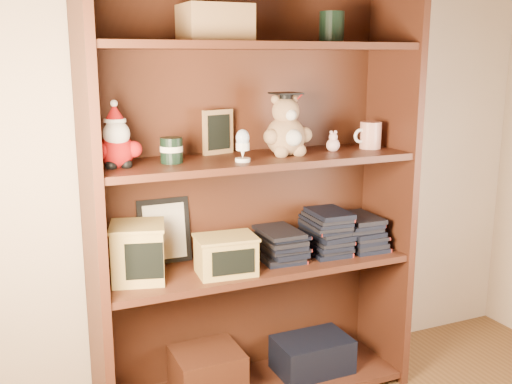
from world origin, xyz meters
TOP-DOWN VIEW (x-y plane):
  - bookcase at (0.12, 1.36)m, footprint 1.20×0.35m
  - shelf_lower at (0.12, 1.30)m, footprint 1.14×0.33m
  - shelf_upper at (0.12, 1.30)m, footprint 1.14×0.33m
  - santa_plush at (-0.38, 1.30)m, footprint 0.16×0.11m
  - teachers_tin at (-0.19, 1.30)m, footprint 0.08×0.08m
  - chalkboard_plaque at (0.02, 1.42)m, footprint 0.13×0.08m
  - egg_cup at (0.04, 1.23)m, footprint 0.05×0.05m
  - grad_teddy_bear at (0.24, 1.30)m, footprint 0.19×0.16m
  - pink_figurine at (0.44, 1.30)m, footprint 0.05×0.05m
  - teacher_mug at (0.61, 1.30)m, footprint 0.12×0.08m
  - certificate_frame at (-0.19, 1.44)m, footprint 0.19×0.05m
  - treats_box at (-0.32, 1.30)m, footprint 0.22×0.22m
  - pencils_box at (-0.02, 1.24)m, footprint 0.22×0.17m
  - book_stack_left at (0.22, 1.30)m, footprint 0.14×0.20m
  - book_stack_mid at (0.42, 1.30)m, footprint 0.14×0.20m
  - book_stack_right at (0.57, 1.30)m, footprint 0.14×0.20m

SIDE VIEW (x-z plane):
  - shelf_lower at x=0.12m, z-range 0.53..0.55m
  - book_stack_left at x=0.22m, z-range 0.55..0.68m
  - book_stack_right at x=0.57m, z-range 0.55..0.68m
  - pencils_box at x=-0.02m, z-range 0.55..0.69m
  - book_stack_mid at x=0.42m, z-range 0.55..0.73m
  - treats_box at x=-0.32m, z-range 0.55..0.75m
  - certificate_frame at x=-0.19m, z-range 0.55..0.79m
  - bookcase at x=0.12m, z-range -0.02..1.58m
  - shelf_upper at x=0.12m, z-range 0.93..0.95m
  - pink_figurine at x=0.44m, z-range 0.94..1.02m
  - teachers_tin at x=-0.19m, z-range 0.95..1.04m
  - teacher_mug at x=0.61m, z-range 0.95..1.05m
  - egg_cup at x=0.04m, z-range 0.95..1.07m
  - chalkboard_plaque at x=0.02m, z-range 0.95..1.11m
  - santa_plush at x=-0.38m, z-range 0.92..1.14m
  - grad_teddy_bear at x=0.24m, z-range 0.92..1.15m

